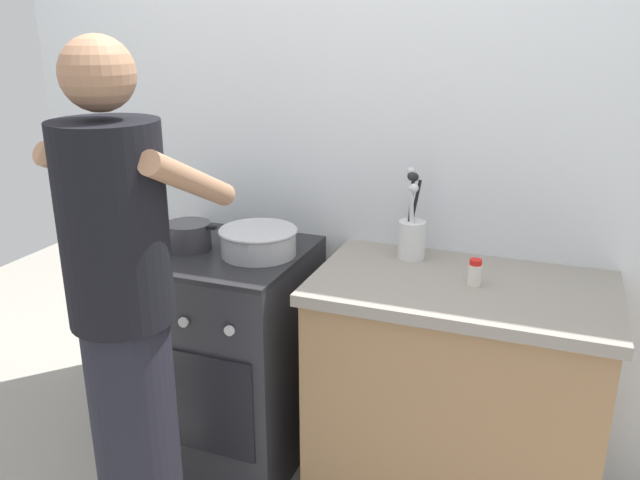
# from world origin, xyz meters

# --- Properties ---
(back_wall) EXTENTS (3.20, 0.10, 2.50)m
(back_wall) POSITION_xyz_m (0.20, 0.50, 1.25)
(back_wall) COLOR silver
(back_wall) RESTS_ON ground
(countertop) EXTENTS (1.00, 0.60, 0.90)m
(countertop) POSITION_xyz_m (0.55, 0.15, 0.45)
(countertop) COLOR #99724C
(countertop) RESTS_ON ground
(stove_range) EXTENTS (0.60, 0.62, 0.90)m
(stove_range) POSITION_xyz_m (-0.35, 0.15, 0.45)
(stove_range) COLOR #2D2D33
(stove_range) RESTS_ON ground
(pot) EXTENTS (0.24, 0.17, 0.10)m
(pot) POSITION_xyz_m (-0.49, 0.12, 0.95)
(pot) COLOR #38383D
(pot) RESTS_ON stove_range
(mixing_bowl) EXTENTS (0.30, 0.30, 0.10)m
(mixing_bowl) POSITION_xyz_m (-0.21, 0.16, 0.96)
(mixing_bowl) COLOR #B7B7BC
(mixing_bowl) RESTS_ON stove_range
(utensil_crock) EXTENTS (0.10, 0.10, 0.34)m
(utensil_crock) POSITION_xyz_m (0.33, 0.33, 1.00)
(utensil_crock) COLOR silver
(utensil_crock) RESTS_ON countertop
(spice_bottle) EXTENTS (0.04, 0.04, 0.09)m
(spice_bottle) POSITION_xyz_m (0.59, 0.14, 0.94)
(spice_bottle) COLOR silver
(spice_bottle) RESTS_ON countertop
(person) EXTENTS (0.41, 0.50, 1.70)m
(person) POSITION_xyz_m (-0.33, -0.48, 0.86)
(person) COLOR black
(person) RESTS_ON ground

